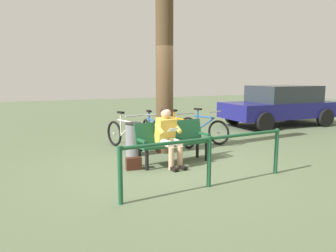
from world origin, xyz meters
TOP-DOWN VIEW (x-y plane):
  - ground_plane at (0.00, 0.00)m, footprint 40.00×40.00m
  - bench at (-0.10, -0.23)m, footprint 1.64×0.63m
  - person_reading at (0.08, -0.04)m, footprint 0.52×0.79m
  - handbag at (0.82, -0.05)m, footprint 0.31×0.17m
  - tree_trunk at (-0.35, -1.17)m, footprint 0.41×0.41m
  - litter_bin at (0.45, -1.16)m, footprint 0.37×0.37m
  - bicycle_purple at (-1.78, -1.79)m, footprint 0.75×1.57m
  - bicycle_red at (-0.98, -1.76)m, footprint 0.48×1.68m
  - bicycle_orange at (-0.26, -1.85)m, footprint 0.48×1.68m
  - bicycle_green at (0.43, -1.86)m, footprint 0.60×1.63m
  - railing_fence at (0.01, 1.41)m, footprint 3.15×0.30m
  - parked_car at (-5.98, -3.30)m, footprint 4.25×2.11m

SIDE VIEW (x-z plane):
  - ground_plane at x=0.00m, z-range 0.00..0.00m
  - handbag at x=0.82m, z-range 0.00..0.24m
  - bicycle_purple at x=-1.78m, z-range -0.11..0.83m
  - bicycle_red at x=-0.98m, z-range -0.11..0.83m
  - bicycle_orange at x=-0.26m, z-range -0.11..0.83m
  - bicycle_green at x=0.43m, z-range -0.11..0.83m
  - litter_bin at x=0.45m, z-range 0.00..0.76m
  - bench at x=-0.10m, z-range 0.07..0.94m
  - railing_fence at x=0.01m, z-range 0.17..1.02m
  - person_reading at x=0.08m, z-range 0.06..1.27m
  - parked_car at x=-5.98m, z-range 0.04..1.51m
  - tree_trunk at x=-0.35m, z-range 0.00..4.07m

